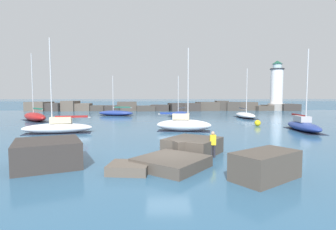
{
  "coord_description": "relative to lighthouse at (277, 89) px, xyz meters",
  "views": [
    {
      "loc": [
        -0.56,
        -14.61,
        3.8
      ],
      "look_at": [
        0.8,
        23.1,
        1.05
      ],
      "focal_mm": 28.0,
      "sensor_mm": 36.0,
      "label": 1
    }
  ],
  "objects": [
    {
      "name": "lighthouse",
      "position": [
        0.0,
        0.0,
        0.0
      ],
      "size": [
        4.17,
        4.17,
        12.97
      ],
      "color": "gray",
      "rests_on": "ground"
    },
    {
      "name": "person_on_rocks",
      "position": [
        -27.56,
        -51.87,
        -4.68
      ],
      "size": [
        0.36,
        0.22,
        1.63
      ],
      "color": "#282833",
      "rests_on": "ground"
    },
    {
      "name": "mooring_buoy_orange_near",
      "position": [
        -18.4,
        -35.27,
        -5.2
      ],
      "size": [
        0.77,
        0.77,
        0.97
      ],
      "color": "yellow",
      "rests_on": "ground"
    },
    {
      "name": "sailboat_moored_6",
      "position": [
        -39.11,
        -17.24,
        -5.05
      ],
      "size": [
        7.18,
        3.61,
        7.66
      ],
      "color": "navy",
      "rests_on": "ground"
    },
    {
      "name": "breakwater_jetty",
      "position": [
        -30.03,
        -0.16,
        -4.6
      ],
      "size": [
        69.48,
        7.25,
        2.54
      ],
      "color": "brown",
      "rests_on": "ground"
    },
    {
      "name": "open_sea_beyond",
      "position": [
        -30.34,
        59.92,
        -5.58
      ],
      "size": [
        400.0,
        116.0,
        0.01
      ],
      "color": "#235175",
      "rests_on": "ground"
    },
    {
      "name": "sailboat_moored_1",
      "position": [
        -15.85,
        -22.87,
        -5.09
      ],
      "size": [
        2.49,
        7.7,
        8.43
      ],
      "color": "white",
      "rests_on": "ground"
    },
    {
      "name": "sailboat_moored_2",
      "position": [
        -49.66,
        -27.5,
        -4.91
      ],
      "size": [
        6.75,
        7.34,
        10.2
      ],
      "color": "maroon",
      "rests_on": "ground"
    },
    {
      "name": "ground_plane",
      "position": [
        -30.34,
        -53.08,
        -5.58
      ],
      "size": [
        600.0,
        600.0,
        0.0
      ],
      "primitive_type": "plane",
      "color": "#336084"
    },
    {
      "name": "sailboat_moored_5",
      "position": [
        -28.21,
        -39.67,
        -4.85
      ],
      "size": [
        6.17,
        2.94,
        8.87
      ],
      "color": "white",
      "rests_on": "ground"
    },
    {
      "name": "sailboat_moored_4",
      "position": [
        -27.02,
        -18.63,
        -5.1
      ],
      "size": [
        4.88,
        6.09,
        7.49
      ],
      "color": "navy",
      "rests_on": "ground"
    },
    {
      "name": "foreground_rocks",
      "position": [
        -31.7,
        -53.29,
        -5.02
      ],
      "size": [
        14.93,
        9.23,
        1.41
      ],
      "color": "brown",
      "rests_on": "ground"
    },
    {
      "name": "sailboat_moored_3",
      "position": [
        -41.13,
        -40.86,
        -4.95
      ],
      "size": [
        7.04,
        3.11,
        9.55
      ],
      "color": "white",
      "rests_on": "ground"
    },
    {
      "name": "sailboat_moored_0",
      "position": [
        -15.12,
        -39.85,
        -4.99
      ],
      "size": [
        2.76,
        7.27,
        8.73
      ],
      "color": "navy",
      "rests_on": "ground"
    }
  ]
}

